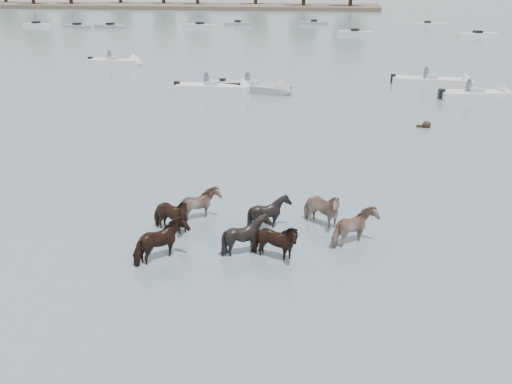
# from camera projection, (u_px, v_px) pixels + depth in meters

# --- Properties ---
(ground) EXTENTS (400.00, 400.00, 0.00)m
(ground) POSITION_uv_depth(u_px,v_px,m) (169.00, 242.00, 16.68)
(ground) COLOR slate
(ground) RESTS_ON ground
(shoreline) EXTENTS (160.00, 30.00, 1.00)m
(shoreline) POSITION_uv_depth(u_px,v_px,m) (97.00, 5.00, 166.60)
(shoreline) COLOR #4C4233
(shoreline) RESTS_ON ground
(pony_herd) EXTENTS (6.98, 4.60, 1.31)m
(pony_herd) POSITION_uv_depth(u_px,v_px,m) (248.00, 225.00, 16.67)
(pony_herd) COLOR black
(pony_herd) RESTS_ON ground
(swimming_pony) EXTENTS (0.72, 0.44, 0.44)m
(swimming_pony) POSITION_uv_depth(u_px,v_px,m) (426.00, 125.00, 29.71)
(swimming_pony) COLOR black
(swimming_pony) RESTS_ON ground
(motorboat_a) EXTENTS (5.59, 1.82, 1.92)m
(motorboat_a) POSITION_uv_depth(u_px,v_px,m) (224.00, 89.00, 39.19)
(motorboat_a) COLOR silver
(motorboat_a) RESTS_ON ground
(motorboat_b) EXTENTS (5.78, 3.61, 1.92)m
(motorboat_b) POSITION_uv_depth(u_px,v_px,m) (263.00, 89.00, 39.05)
(motorboat_b) COLOR gray
(motorboat_b) RESTS_ON ground
(motorboat_c) EXTENTS (6.08, 2.12, 1.92)m
(motorboat_c) POSITION_uv_depth(u_px,v_px,m) (442.00, 82.00, 41.78)
(motorboat_c) COLOR silver
(motorboat_c) RESTS_ON ground
(motorboat_d) EXTENTS (5.01, 2.64, 1.92)m
(motorboat_d) POSITION_uv_depth(u_px,v_px,m) (485.00, 95.00, 36.93)
(motorboat_d) COLOR silver
(motorboat_d) RESTS_ON ground
(motorboat_f) EXTENTS (5.23, 1.73, 1.92)m
(motorboat_f) POSITION_uv_depth(u_px,v_px,m) (122.00, 62.00, 51.81)
(motorboat_f) COLOR silver
(motorboat_f) RESTS_ON ground
(distant_flotilla) EXTENTS (104.05, 22.07, 0.93)m
(distant_flotilla) POSITION_uv_depth(u_px,v_px,m) (334.00, 28.00, 89.26)
(distant_flotilla) COLOR silver
(distant_flotilla) RESTS_ON ground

